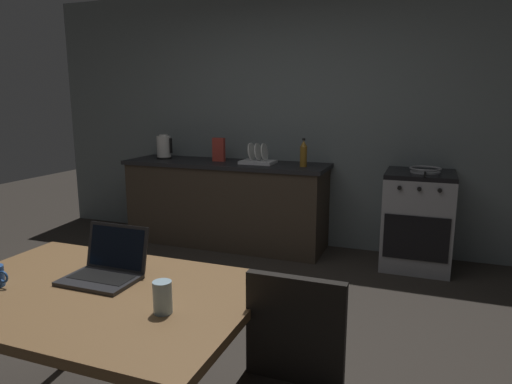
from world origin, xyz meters
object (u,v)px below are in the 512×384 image
frying_pan (425,170)px  cereal_box (219,150)px  bottle (304,153)px  drinking_glass (163,297)px  laptop (105,269)px  dining_table (96,305)px  electric_kettle (164,147)px  dish_rack (258,159)px  stove_oven (417,220)px

frying_pan → cereal_box: (-2.05, 0.05, 0.10)m
bottle → drinking_glass: size_ratio=2.21×
laptop → cereal_box: size_ratio=1.30×
dining_table → electric_kettle: 3.23m
dish_rack → stove_oven: bearing=-0.1°
frying_pan → dish_rack: 1.60m
laptop → frying_pan: laptop is taller
frying_pan → dish_rack: (-1.60, 0.03, 0.02)m
dining_table → bottle: size_ratio=4.96×
bottle → frying_pan: bottle is taller
laptop → dish_rack: bearing=91.4°
laptop → dish_rack: dish_rack is taller
laptop → bottle: bearing=81.2°
stove_oven → dish_rack: bearing=179.9°
cereal_box → dish_rack: (0.45, -0.02, -0.08)m
electric_kettle → laptop: bearing=-63.0°
electric_kettle → frying_pan: electric_kettle is taller
dining_table → cereal_box: (-0.79, 2.90, 0.34)m
laptop → dish_rack: size_ratio=0.94×
frying_pan → laptop: bearing=-115.6°
laptop → electric_kettle: 3.10m
cereal_box → dish_rack: bearing=-2.6°
laptop → frying_pan: bearing=59.7°
drinking_glass → frying_pan: bearing=73.2°
stove_oven → dining_table: size_ratio=0.65×
bottle → cereal_box: size_ratio=1.11×
stove_oven → bottle: bottle is taller
bottle → cereal_box: 0.94m
stove_oven → laptop: (-1.27, -2.75, 0.34)m
stove_oven → cereal_box: bearing=179.4°
stove_oven → bottle: size_ratio=3.24×
drinking_glass → cereal_box: bearing=111.4°
electric_kettle → dining_table: bearing=-63.4°
bottle → dish_rack: bottle is taller
dining_table → frying_pan: 3.12m
bottle → dish_rack: size_ratio=0.81×
frying_pan → dish_rack: dish_rack is taller
electric_kettle → dish_rack: (1.10, 0.00, -0.08)m
stove_oven → dining_table: (-1.23, -2.87, 0.23)m
drinking_glass → dish_rack: (-0.72, 2.95, 0.13)m
electric_kettle → drinking_glass: size_ratio=2.14×
drinking_glass → dish_rack: dish_rack is taller
dining_table → bottle: bottle is taller
electric_kettle → cereal_box: 0.66m
laptop → bottle: size_ratio=1.17×
dining_table → cereal_box: 3.02m
electric_kettle → cereal_box: (0.65, 0.02, -0.00)m
drinking_glass → cereal_box: 3.20m
stove_oven → dish_rack: size_ratio=2.62×
dining_table → electric_kettle: (-1.44, 2.88, 0.34)m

